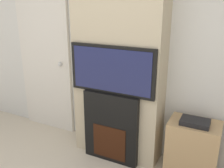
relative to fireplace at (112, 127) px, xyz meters
name	(u,v)px	position (x,y,z in m)	size (l,w,h in m)	color
wall_back	(127,38)	(0.00, 0.37, 0.95)	(6.00, 0.06, 2.70)	silver
chimney_breast	(119,40)	(0.00, 0.17, 0.95)	(0.99, 0.34, 2.70)	#BCAD8E
fireplace	(112,127)	(0.00, 0.00, 0.00)	(0.64, 0.15, 0.81)	black
television	(112,70)	(0.00, 0.00, 0.66)	(0.95, 0.07, 0.51)	black
media_stand	(192,148)	(0.86, 0.14, -0.10)	(0.50, 0.34, 0.64)	tan
entry_door	(45,58)	(-1.17, 0.31, 0.61)	(0.82, 0.09, 2.02)	silver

